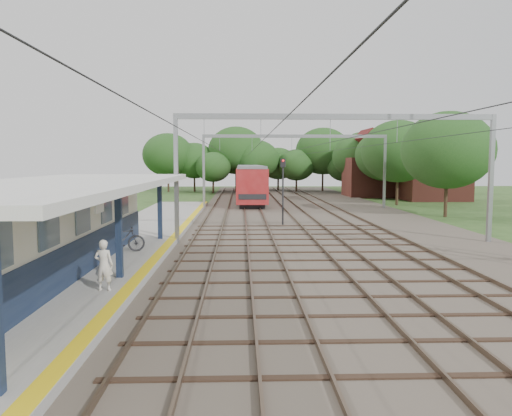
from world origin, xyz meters
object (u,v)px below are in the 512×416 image
object	(u,v)px
bicycle	(123,239)
signal_post	(283,183)
train	(249,180)
person	(104,265)

from	to	relation	value
bicycle	signal_post	bearing A→B (deg)	-51.34
signal_post	train	bearing A→B (deg)	114.47
person	signal_post	world-z (taller)	signal_post
bicycle	train	distance (m)	41.92
train	signal_post	bearing A→B (deg)	-86.43
person	bicycle	xyz separation A→B (m)	(-1.00, 6.82, -0.23)
bicycle	signal_post	xyz separation A→B (m)	(8.31, 11.74, 2.09)
train	signal_post	size ratio (longest dim) A/B	8.04
train	signal_post	xyz separation A→B (m)	(1.85, -29.66, 0.83)
person	bicycle	size ratio (longest dim) A/B	0.83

